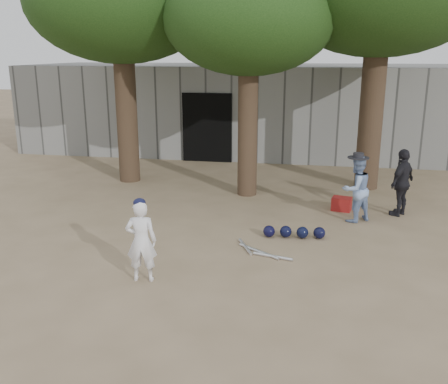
% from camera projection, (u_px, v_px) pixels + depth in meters
% --- Properties ---
extents(ground, '(70.00, 70.00, 0.00)m').
position_uv_depth(ground, '(180.00, 258.00, 8.71)').
color(ground, '#937C5E').
rests_on(ground, ground).
extents(boy_player, '(0.53, 0.39, 1.31)m').
position_uv_depth(boy_player, '(141.00, 241.00, 7.70)').
color(boy_player, white).
rests_on(boy_player, ground).
extents(spectator_blue, '(0.86, 0.84, 1.40)m').
position_uv_depth(spectator_blue, '(356.00, 189.00, 10.42)').
color(spectator_blue, '#88A4D3').
rests_on(spectator_blue, ground).
extents(spectator_dark, '(0.79, 0.91, 1.48)m').
position_uv_depth(spectator_dark, '(402.00, 182.00, 10.79)').
color(spectator_dark, black).
rests_on(spectator_dark, ground).
extents(red_bag, '(0.48, 0.40, 0.30)m').
position_uv_depth(red_bag, '(342.00, 204.00, 11.27)').
color(red_bag, '#9F2315').
rests_on(red_bag, ground).
extents(back_building, '(16.00, 5.24, 3.00)m').
position_uv_depth(back_building, '(254.00, 107.00, 18.08)').
color(back_building, gray).
rests_on(back_building, ground).
extents(helmet_row, '(1.19, 0.32, 0.23)m').
position_uv_depth(helmet_row, '(294.00, 232.00, 9.62)').
color(helmet_row, black).
rests_on(helmet_row, ground).
extents(bat_pile, '(1.07, 0.81, 0.06)m').
position_uv_depth(bat_pile, '(259.00, 251.00, 8.92)').
color(bat_pile, silver).
rests_on(bat_pile, ground).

